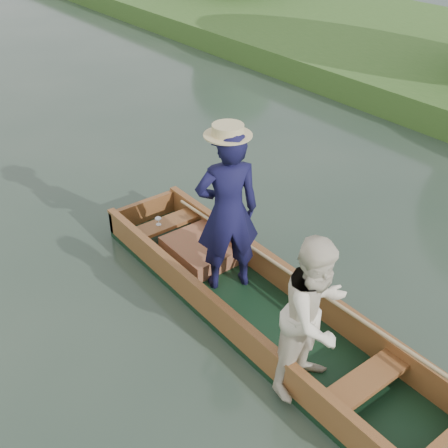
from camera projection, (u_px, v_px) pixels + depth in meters
ground at (255, 315)px, 6.54m from camera, size 120.00×120.00×0.00m
punt at (260, 274)px, 6.05m from camera, size 1.33×5.00×2.13m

